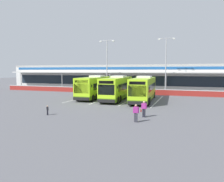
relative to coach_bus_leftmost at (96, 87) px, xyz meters
name	(u,v)px	position (x,y,z in m)	size (l,w,h in m)	color
ground_plane	(105,105)	(4.27, -6.80, -1.79)	(200.00, 200.00, 0.00)	#56565B
terminal_building	(144,77)	(4.27, 20.11, 1.23)	(70.00, 13.00, 6.00)	silver
red_barrier_wall	(131,91)	(4.27, 7.70, -1.23)	(60.00, 0.40, 1.10)	maroon
coach_bus_leftmost	(96,87)	(0.00, 0.00, 0.00)	(3.51, 12.28, 3.78)	#9ED11E
coach_bus_left_centre	(117,88)	(4.20, -0.96, 0.00)	(3.51, 12.28, 3.78)	#9ED11E
coach_bus_centre	(144,89)	(8.51, -1.41, 0.00)	(3.51, 12.28, 3.78)	#9ED11E
bay_stripe_far_west	(83,98)	(-2.03, -0.80, -1.78)	(0.14, 13.00, 0.01)	silver
bay_stripe_west	(106,99)	(2.17, -0.80, -1.78)	(0.14, 13.00, 0.01)	silver
bay_stripe_mid_west	(131,100)	(6.37, -0.80, -1.78)	(0.14, 13.00, 0.01)	silver
bay_stripe_centre	(158,101)	(10.57, -0.80, -1.78)	(0.14, 13.00, 0.01)	silver
pedestrian_with_handbag	(144,109)	(10.83, -13.00, -0.93)	(0.64, 0.31, 1.62)	black
pedestrian_in_dark_coat	(136,112)	(10.58, -15.36, -0.91)	(0.54, 0.31, 1.62)	#33333D
pedestrian_child	(47,110)	(1.18, -15.27, -1.24)	(0.32, 0.25, 1.00)	black
lamp_post_west	(107,63)	(-1.48, 9.49, 4.50)	(3.24, 0.28, 11.00)	#9E9EA3
lamp_post_centre	(166,62)	(10.59, 10.26, 4.50)	(3.24, 0.28, 11.00)	#9E9EA3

